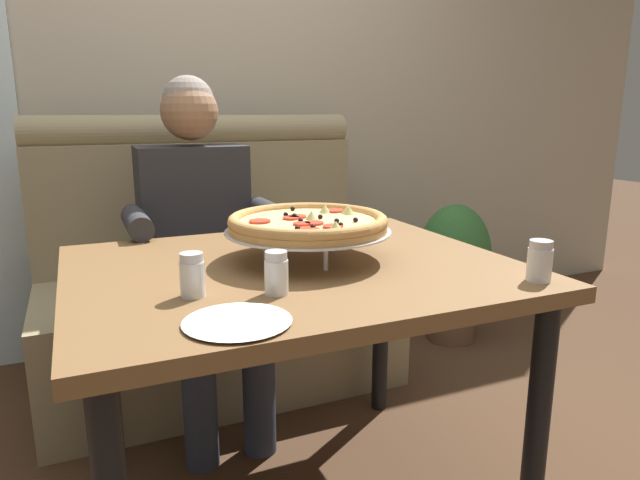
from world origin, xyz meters
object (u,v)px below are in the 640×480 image
at_px(dining_table, 294,296).
at_px(booth_bench, 216,289).
at_px(diner_main, 200,232).
at_px(shaker_oregano, 276,276).
at_px(shaker_pepper_flakes, 192,278).
at_px(plate_near_left, 237,319).
at_px(potted_plant, 454,266).
at_px(shaker_parmesan, 539,264).
at_px(pizza, 308,223).

bearing_deg(dining_table, booth_bench, 90.00).
xyz_separation_m(diner_main, shaker_oregano, (-0.01, -0.89, 0.08)).
bearing_deg(diner_main, shaker_pepper_flakes, -102.73).
xyz_separation_m(shaker_pepper_flakes, plate_near_left, (0.05, -0.20, -0.03)).
relative_size(diner_main, potted_plant, 1.82).
bearing_deg(plate_near_left, shaker_oregano, 47.12).
xyz_separation_m(shaker_oregano, plate_near_left, (-0.13, -0.14, -0.03)).
distance_m(dining_table, potted_plant, 1.49).
height_order(shaker_parmesan, shaker_oregano, shaker_parmesan).
height_order(shaker_parmesan, plate_near_left, shaker_parmesan).
xyz_separation_m(booth_bench, diner_main, (-0.11, -0.27, 0.31)).
height_order(dining_table, shaker_parmesan, shaker_parmesan).
bearing_deg(shaker_oregano, pizza, 54.13).
relative_size(shaker_parmesan, shaker_pepper_flakes, 1.01).
relative_size(dining_table, potted_plant, 1.65).
bearing_deg(shaker_pepper_flakes, plate_near_left, -76.92).
height_order(plate_near_left, potted_plant, plate_near_left).
distance_m(booth_bench, shaker_parmesan, 1.46).
bearing_deg(shaker_parmesan, booth_bench, 110.23).
xyz_separation_m(dining_table, shaker_pepper_flakes, (-0.30, -0.16, 0.13)).
relative_size(booth_bench, shaker_oregano, 14.45).
height_order(dining_table, potted_plant, dining_table).
xyz_separation_m(dining_table, potted_plant, (1.19, 0.85, -0.27)).
bearing_deg(shaker_parmesan, pizza, 136.41).
bearing_deg(booth_bench, dining_table, -90.00).
relative_size(pizza, shaker_parmesan, 4.53).
height_order(dining_table, plate_near_left, plate_near_left).
xyz_separation_m(booth_bench, potted_plant, (1.19, -0.09, -0.01)).
xyz_separation_m(dining_table, plate_near_left, (-0.25, -0.36, 0.10)).
height_order(diner_main, pizza, diner_main).
height_order(pizza, potted_plant, pizza).
bearing_deg(diner_main, pizza, -75.43).
bearing_deg(potted_plant, shaker_parmesan, -119.52).
height_order(booth_bench, shaker_oregano, booth_bench).
height_order(shaker_oregano, shaker_pepper_flakes, same).
bearing_deg(pizza, dining_table, -151.42).
height_order(booth_bench, dining_table, booth_bench).
height_order(dining_table, diner_main, diner_main).
relative_size(diner_main, pizza, 2.80).
relative_size(diner_main, shaker_parmesan, 12.68).
distance_m(pizza, potted_plant, 1.47).
xyz_separation_m(booth_bench, shaker_parmesan, (0.49, -1.32, 0.39)).
height_order(diner_main, plate_near_left, diner_main).
distance_m(booth_bench, shaker_pepper_flakes, 1.21).
distance_m(booth_bench, potted_plant, 1.19).
height_order(shaker_oregano, potted_plant, shaker_oregano).
distance_m(shaker_oregano, plate_near_left, 0.19).
relative_size(dining_table, pizza, 2.54).
relative_size(booth_bench, potted_plant, 2.04).
xyz_separation_m(pizza, potted_plant, (1.13, 0.82, -0.46)).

